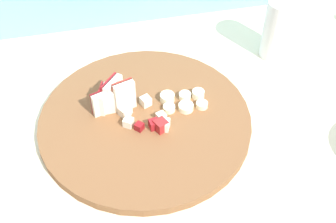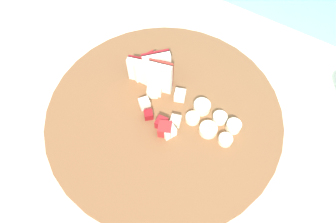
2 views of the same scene
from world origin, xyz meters
name	(u,v)px [view 2 (image 2 of 2)]	position (x,y,z in m)	size (l,w,h in m)	color
tiled_countertop	(198,207)	(0.00, 0.00, 0.45)	(1.25, 0.67, 0.90)	beige
tile_backsplash	(270,78)	(0.00, 0.36, 0.70)	(2.40, 0.04, 1.39)	#6BADC6
cutting_board	(166,112)	(-0.12, 0.00, 0.90)	(0.41, 0.41, 0.02)	brown
apple_wedge_fan	(151,70)	(-0.17, 0.04, 0.94)	(0.09, 0.06, 0.07)	#B22D23
apple_dice_pile	(162,111)	(-0.11, -0.01, 0.92)	(0.09, 0.10, 0.02)	white
banana_slice_rows	(213,121)	(-0.03, 0.02, 0.92)	(0.09, 0.06, 0.02)	beige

